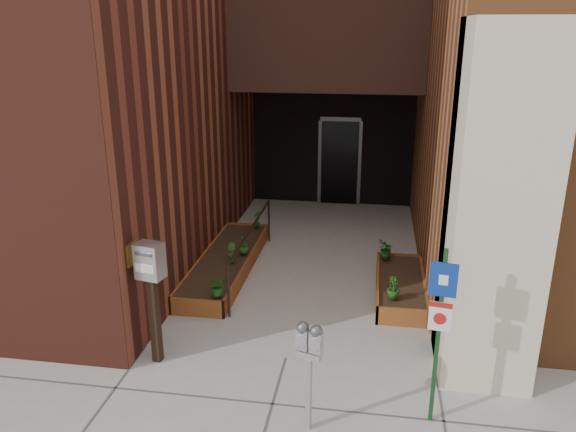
% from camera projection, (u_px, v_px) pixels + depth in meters
% --- Properties ---
extents(ground, '(80.00, 80.00, 0.00)m').
position_uv_depth(ground, '(286.00, 358.00, 7.65)').
color(ground, '#9E9991').
rests_on(ground, ground).
extents(planter_left, '(0.90, 3.60, 0.30)m').
position_uv_depth(planter_left, '(226.00, 264.00, 10.36)').
color(planter_left, brown).
rests_on(planter_left, ground).
extents(planter_right, '(0.80, 2.20, 0.30)m').
position_uv_depth(planter_right, '(400.00, 287.00, 9.43)').
color(planter_right, brown).
rests_on(planter_right, ground).
extents(handrail, '(0.04, 3.34, 0.90)m').
position_uv_depth(handrail, '(251.00, 235.00, 10.05)').
color(handrail, black).
rests_on(handrail, ground).
extents(parking_meter, '(0.31, 0.19, 1.33)m').
position_uv_depth(parking_meter, '(309.00, 348.00, 5.99)').
color(parking_meter, '#A8A8AA').
rests_on(parking_meter, ground).
extents(sign_post, '(0.29, 0.09, 2.12)m').
position_uv_depth(sign_post, '(440.00, 320.00, 6.02)').
color(sign_post, '#153B1B').
rests_on(sign_post, ground).
extents(payment_dropbox, '(0.38, 0.31, 1.70)m').
position_uv_depth(payment_dropbox, '(151.00, 278.00, 7.21)').
color(payment_dropbox, black).
rests_on(payment_dropbox, ground).
extents(shrub_left_a, '(0.37, 0.37, 0.33)m').
position_uv_depth(shrub_left_a, '(218.00, 285.00, 8.73)').
color(shrub_left_a, '#1E631C').
rests_on(shrub_left_a, planter_left).
extents(shrub_left_b, '(0.26, 0.26, 0.34)m').
position_uv_depth(shrub_left_b, '(231.00, 252.00, 10.00)').
color(shrub_left_b, '#2C631C').
rests_on(shrub_left_b, planter_left).
extents(shrub_left_c, '(0.28, 0.28, 0.35)m').
position_uv_depth(shrub_left_c, '(244.00, 244.00, 10.35)').
color(shrub_left_c, '#235E1B').
rests_on(shrub_left_c, planter_left).
extents(shrub_left_d, '(0.24, 0.24, 0.35)m').
position_uv_depth(shrub_left_d, '(257.00, 219.00, 11.71)').
color(shrub_left_d, '#1B601D').
rests_on(shrub_left_d, planter_left).
extents(shrub_right_a, '(0.28, 0.28, 0.35)m').
position_uv_depth(shrub_right_a, '(394.00, 288.00, 8.63)').
color(shrub_right_a, '#1F4F16').
rests_on(shrub_right_a, planter_right).
extents(shrub_right_b, '(0.25, 0.25, 0.34)m').
position_uv_depth(shrub_right_b, '(386.00, 251.00, 10.08)').
color(shrub_right_b, '#245418').
rests_on(shrub_right_b, planter_right).
extents(shrub_right_c, '(0.37, 0.37, 0.33)m').
position_uv_depth(shrub_right_c, '(386.00, 249.00, 10.16)').
color(shrub_right_c, '#1B601E').
rests_on(shrub_right_c, planter_right).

